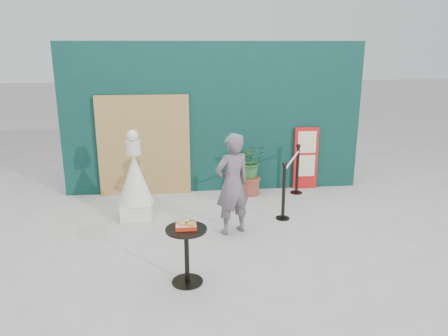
# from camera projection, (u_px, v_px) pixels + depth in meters

# --- Properties ---
(ground) EXTENTS (60.00, 60.00, 0.00)m
(ground) POSITION_uv_depth(u_px,v_px,m) (233.00, 258.00, 6.22)
(ground) COLOR #ADAAA5
(ground) RESTS_ON ground
(back_wall) EXTENTS (6.00, 0.30, 3.00)m
(back_wall) POSITION_uv_depth(u_px,v_px,m) (214.00, 118.00, 8.82)
(back_wall) COLOR #0B332D
(back_wall) RESTS_ON ground
(bamboo_fence) EXTENTS (1.80, 0.08, 2.00)m
(bamboo_fence) POSITION_uv_depth(u_px,v_px,m) (144.00, 146.00, 8.61)
(bamboo_fence) COLOR tan
(bamboo_fence) RESTS_ON ground
(woman) EXTENTS (0.71, 0.60, 1.64)m
(woman) POSITION_uv_depth(u_px,v_px,m) (232.00, 184.00, 6.86)
(woman) COLOR slate
(woman) RESTS_ON ground
(menu_board) EXTENTS (0.50, 0.07, 1.30)m
(menu_board) POSITION_uv_depth(u_px,v_px,m) (306.00, 158.00, 9.06)
(menu_board) COLOR red
(menu_board) RESTS_ON ground
(statue) EXTENTS (0.61, 0.61, 1.56)m
(statue) POSITION_uv_depth(u_px,v_px,m) (135.00, 183.00, 7.52)
(statue) COLOR white
(statue) RESTS_ON ground
(cafe_table) EXTENTS (0.52, 0.52, 0.75)m
(cafe_table) POSITION_uv_depth(u_px,v_px,m) (187.00, 247.00, 5.46)
(cafe_table) COLOR black
(cafe_table) RESTS_ON ground
(food_basket) EXTENTS (0.26, 0.19, 0.11)m
(food_basket) POSITION_uv_depth(u_px,v_px,m) (186.00, 226.00, 5.39)
(food_basket) COLOR red
(food_basket) RESTS_ON cafe_table
(planter) EXTENTS (0.62, 0.54, 1.05)m
(planter) POSITION_uv_depth(u_px,v_px,m) (250.00, 165.00, 8.69)
(planter) COLOR brown
(planter) RESTS_ON ground
(stanchion_barrier) EXTENTS (0.84, 1.54, 1.03)m
(stanchion_barrier) POSITION_uv_depth(u_px,v_px,m) (291.00, 180.00, 8.14)
(stanchion_barrier) COLOR black
(stanchion_barrier) RESTS_ON ground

